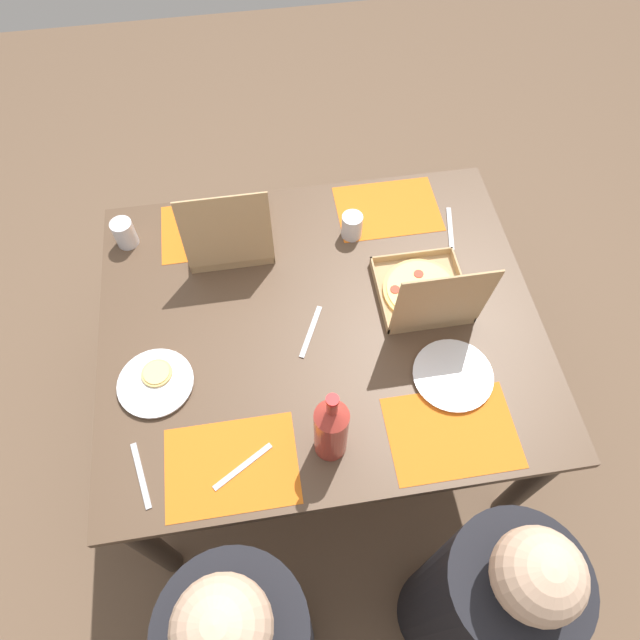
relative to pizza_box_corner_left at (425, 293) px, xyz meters
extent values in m
plane|color=brown|center=(0.34, 0.02, -0.78)|extent=(6.00, 6.00, 0.00)
cylinder|color=#3F3328|center=(-0.29, -0.49, -0.43)|extent=(0.07, 0.07, 0.70)
cylinder|color=#3F3328|center=(0.96, -0.49, -0.43)|extent=(0.07, 0.07, 0.70)
cylinder|color=#3F3328|center=(-0.29, 0.53, -0.43)|extent=(0.07, 0.07, 0.70)
cylinder|color=#3F3328|center=(0.96, 0.53, -0.43)|extent=(0.07, 0.07, 0.70)
cube|color=brown|center=(0.34, 0.02, -0.06)|extent=(1.37, 1.14, 0.03)
cube|color=orange|center=(0.03, -0.40, -0.05)|extent=(0.36, 0.26, 0.00)
cube|color=orange|center=(0.65, -0.40, -0.05)|extent=(0.36, 0.26, 0.00)
cube|color=orange|center=(0.03, 0.44, -0.05)|extent=(0.36, 0.26, 0.00)
cube|color=orange|center=(0.65, 0.44, -0.05)|extent=(0.36, 0.26, 0.00)
cube|color=tan|center=(0.00, -0.03, -0.05)|extent=(0.28, 0.28, 0.01)
cube|color=tan|center=(-0.14, -0.03, -0.03)|extent=(0.01, 0.28, 0.03)
cube|color=tan|center=(0.14, -0.03, -0.03)|extent=(0.01, 0.28, 0.03)
cube|color=tan|center=(0.00, -0.17, -0.03)|extent=(0.28, 0.01, 0.03)
cube|color=tan|center=(0.00, 0.10, -0.03)|extent=(0.28, 0.01, 0.03)
cylinder|color=#E0B76B|center=(0.00, -0.03, -0.04)|extent=(0.25, 0.25, 0.01)
cylinder|color=#EFD67F|center=(0.00, -0.03, -0.03)|extent=(0.22, 0.22, 0.00)
cylinder|color=red|center=(0.08, -0.04, -0.03)|extent=(0.03, 0.03, 0.00)
cylinder|color=red|center=(0.00, 0.02, -0.03)|extent=(0.03, 0.03, 0.00)
cylinder|color=red|center=(-0.08, -0.05, -0.03)|extent=(0.03, 0.03, 0.00)
cylinder|color=red|center=(-0.01, -0.09, -0.03)|extent=(0.03, 0.03, 0.00)
cube|color=tan|center=(0.00, 0.12, 0.13)|extent=(0.28, 0.03, 0.28)
cube|color=tan|center=(0.59, -0.36, -0.05)|extent=(0.28, 0.28, 0.01)
cube|color=tan|center=(0.45, -0.36, -0.03)|extent=(0.01, 0.28, 0.03)
cube|color=tan|center=(0.73, -0.36, -0.03)|extent=(0.01, 0.28, 0.03)
cube|color=tan|center=(0.59, -0.50, -0.03)|extent=(0.28, 0.01, 0.03)
cube|color=tan|center=(0.59, -0.22, -0.03)|extent=(0.28, 0.01, 0.03)
cylinder|color=#E0B76B|center=(0.59, -0.36, -0.04)|extent=(0.24, 0.24, 0.01)
cylinder|color=#EFD67F|center=(0.59, -0.36, -0.03)|extent=(0.22, 0.22, 0.00)
cylinder|color=red|center=(0.64, -0.36, -0.03)|extent=(0.03, 0.03, 0.00)
cylinder|color=red|center=(0.58, -0.32, -0.03)|extent=(0.03, 0.03, 0.00)
cylinder|color=red|center=(0.52, -0.36, -0.03)|extent=(0.03, 0.03, 0.00)
cylinder|color=red|center=(0.58, -0.43, -0.03)|extent=(0.03, 0.03, 0.00)
cube|color=tan|center=(0.59, -0.23, 0.13)|extent=(0.28, 0.03, 0.28)
cylinder|color=white|center=(0.85, 0.16, -0.04)|extent=(0.21, 0.21, 0.01)
cylinder|color=white|center=(0.85, 0.16, -0.04)|extent=(0.22, 0.22, 0.01)
cylinder|color=#E0B76B|center=(0.84, 0.14, -0.03)|extent=(0.09, 0.09, 0.01)
cylinder|color=#EFD67F|center=(0.84, 0.14, -0.02)|extent=(0.08, 0.08, 0.00)
cylinder|color=white|center=(-0.02, 0.27, -0.04)|extent=(0.23, 0.23, 0.01)
cylinder|color=white|center=(-0.02, 0.27, -0.04)|extent=(0.24, 0.24, 0.01)
cylinder|color=#B2382D|center=(0.37, 0.43, 0.06)|extent=(0.09, 0.09, 0.22)
cone|color=#B2382D|center=(0.37, 0.43, 0.19)|extent=(0.09, 0.09, 0.04)
cylinder|color=#B2382D|center=(0.37, 0.43, 0.23)|extent=(0.03, 0.03, 0.06)
cylinder|color=red|center=(0.37, 0.43, 0.27)|extent=(0.03, 0.03, 0.01)
cylinder|color=silver|center=(0.18, -0.31, 0.00)|extent=(0.07, 0.07, 0.09)
cylinder|color=silver|center=(0.94, -0.39, 0.00)|extent=(0.07, 0.07, 0.10)
cube|color=#B7B7BC|center=(0.37, 0.06, -0.05)|extent=(0.10, 0.18, 0.00)
cube|color=#B7B7BC|center=(-0.17, -0.28, -0.05)|extent=(0.05, 0.19, 0.00)
cube|color=#B7B7BC|center=(0.62, 0.45, -0.05)|extent=(0.17, 0.11, 0.00)
cube|color=#B7B7BC|center=(0.89, 0.43, -0.05)|extent=(0.06, 0.19, 0.00)
cylinder|color=black|center=(0.03, 0.85, -0.32)|extent=(0.32, 0.32, 0.94)
sphere|color=#D1A889|center=(0.03, 0.85, 0.25)|extent=(0.19, 0.19, 0.19)
cylinder|color=black|center=(0.65, 0.85, -0.29)|extent=(0.32, 0.32, 0.99)
sphere|color=#D1A889|center=(0.65, 0.85, 0.31)|extent=(0.19, 0.19, 0.19)
camera|label=1|loc=(0.48, 0.93, 1.48)|focal=31.90mm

